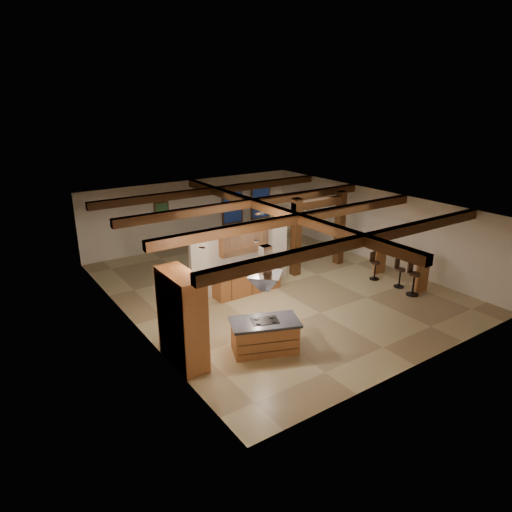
{
  "coord_description": "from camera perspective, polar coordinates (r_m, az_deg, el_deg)",
  "views": [
    {
      "loc": [
        -8.79,
        -11.85,
        6.33
      ],
      "look_at": [
        -0.37,
        0.5,
        1.07
      ],
      "focal_mm": 32.0,
      "sensor_mm": 36.0,
      "label": 1
    }
  ],
  "objects": [
    {
      "name": "back_windows",
      "position": [
        21.77,
        -1.17,
        6.54
      ],
      "size": [
        2.7,
        0.07,
        1.7
      ],
      "color": "#36200D",
      "rests_on": "room_walls"
    },
    {
      "name": "dining_table",
      "position": [
        17.73,
        -2.6,
        -0.34
      ],
      "size": [
        2.06,
        1.17,
        0.72
      ],
      "primitive_type": "imported",
      "rotation": [
        0.0,
        0.0,
        -0.02
      ],
      "color": "#371D0D",
      "rests_on": "ground"
    },
    {
      "name": "ground",
      "position": [
        16.06,
        2.11,
        -3.86
      ],
      "size": [
        12.0,
        12.0,
        0.0
      ],
      "primitive_type": "plane",
      "color": "#C4B382",
      "rests_on": "ground"
    },
    {
      "name": "bar_stool_c",
      "position": [
        17.08,
        14.59,
        -1.18
      ],
      "size": [
        0.36,
        0.36,
        1.02
      ],
      "color": "black",
      "rests_on": "ground"
    },
    {
      "name": "table_lamp",
      "position": [
        22.12,
        2.84,
        4.68
      ],
      "size": [
        0.27,
        0.27,
        0.32
      ],
      "color": "black",
      "rests_on": "side_table"
    },
    {
      "name": "side_table",
      "position": [
        22.25,
        2.82,
        3.49
      ],
      "size": [
        0.49,
        0.49,
        0.51
      ],
      "primitive_type": "cube",
      "rotation": [
        0.0,
        0.0,
        -0.23
      ],
      "color": "#36200D",
      "rests_on": "ground"
    },
    {
      "name": "timber_posts",
      "position": [
        17.35,
        7.88,
        3.92
      ],
      "size": [
        2.5,
        0.3,
        2.9
      ],
      "color": "#36200D",
      "rests_on": "ground"
    },
    {
      "name": "bar_stool_b",
      "position": [
        16.62,
        17.47,
        -2.0
      ],
      "size": [
        0.36,
        0.38,
        1.03
      ],
      "color": "black",
      "rests_on": "ground"
    },
    {
      "name": "back_counter",
      "position": [
        15.43,
        -1.11,
        -2.93
      ],
      "size": [
        2.5,
        0.66,
        0.94
      ],
      "color": "#A16134",
      "rests_on": "ground"
    },
    {
      "name": "bar_stool_a",
      "position": [
        16.07,
        19.03,
        -2.6
      ],
      "size": [
        0.42,
        0.44,
        1.19
      ],
      "color": "black",
      "rests_on": "ground"
    },
    {
      "name": "recessed_cans",
      "position": [
        12.23,
        -1.95,
        2.92
      ],
      "size": [
        3.16,
        2.46,
        0.03
      ],
      "color": "silver",
      "rests_on": "room_walls"
    },
    {
      "name": "range_hood",
      "position": [
        11.44,
        1.15,
        -4.04
      ],
      "size": [
        1.1,
        1.1,
        1.4
      ],
      "color": "silver",
      "rests_on": "room_walls"
    },
    {
      "name": "kitchen_island",
      "position": [
        12.04,
        1.11,
        -9.9
      ],
      "size": [
        1.99,
        1.52,
        0.88
      ],
      "color": "#A16134",
      "rests_on": "ground"
    },
    {
      "name": "upper_display_cabinet",
      "position": [
        15.12,
        -1.56,
        2.13
      ],
      "size": [
        1.8,
        0.36,
        0.95
      ],
      "color": "#A16134",
      "rests_on": "partition_wall"
    },
    {
      "name": "sofa",
      "position": [
        21.28,
        -0.11,
        2.82
      ],
      "size": [
        1.99,
        1.31,
        0.54
      ],
      "primitive_type": "imported",
      "rotation": [
        0.0,
        0.0,
        2.8
      ],
      "color": "black",
      "rests_on": "ground"
    },
    {
      "name": "ceiling_beams",
      "position": [
        15.18,
        2.24,
        5.76
      ],
      "size": [
        10.0,
        12.0,
        0.28
      ],
      "color": "#36200D",
      "rests_on": "room_walls"
    },
    {
      "name": "pantry_cabinet",
      "position": [
        11.35,
        -9.21,
        -7.76
      ],
      "size": [
        0.67,
        1.6,
        2.4
      ],
      "color": "#A16134",
      "rests_on": "ground"
    },
    {
      "name": "room_walls",
      "position": [
        15.44,
        2.19,
        2.22
      ],
      "size": [
        12.0,
        12.0,
        12.0
      ],
      "color": "silver",
      "rests_on": "ground"
    },
    {
      "name": "dining_chairs",
      "position": [
        17.64,
        -2.61,
        0.44
      ],
      "size": [
        2.35,
        2.35,
        1.2
      ],
      "color": "#36200D",
      "rests_on": "ground"
    },
    {
      "name": "microwave",
      "position": [
        15.67,
        1.45,
        -0.33
      ],
      "size": [
        0.46,
        0.38,
        0.22
      ],
      "primitive_type": "imported",
      "rotation": [
        0.0,
        0.0,
        2.82
      ],
      "color": "silver",
      "rests_on": "back_counter"
    },
    {
      "name": "framed_art",
      "position": [
        19.77,
        -11.71,
        5.42
      ],
      "size": [
        0.65,
        0.05,
        0.85
      ],
      "color": "#36200D",
      "rests_on": "room_walls"
    },
    {
      "name": "partition_wall",
      "position": [
        15.51,
        -1.92,
        -0.34
      ],
      "size": [
        3.8,
        0.18,
        2.2
      ],
      "primitive_type": "cube",
      "color": "silver",
      "rests_on": "ground"
    },
    {
      "name": "bar_counter",
      "position": [
        16.97,
        17.64,
        -0.63
      ],
      "size": [
        0.77,
        2.28,
        1.17
      ],
      "color": "#A16134",
      "rests_on": "ground"
    }
  ]
}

